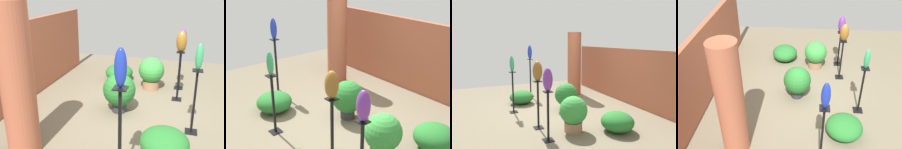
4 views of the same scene
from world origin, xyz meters
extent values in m
plane|color=#6B604C|center=(0.00, 0.00, 0.00)|extent=(8.00, 8.00, 0.00)
cube|color=#9E5138|center=(0.00, 2.27, 0.83)|extent=(5.60, 0.12, 1.66)
cylinder|color=#9E5138|center=(-1.55, 1.25, 1.09)|extent=(0.47, 0.47, 2.18)
cube|color=black|center=(-1.82, -0.28, 0.64)|extent=(0.04, 0.04, 1.28)
cube|color=black|center=(-1.82, -0.28, 1.27)|extent=(0.16, 0.16, 0.02)
cube|color=black|center=(1.59, -0.84, 0.01)|extent=(0.20, 0.20, 0.01)
cube|color=black|center=(1.59, -0.84, 0.49)|extent=(0.04, 0.04, 0.98)
cube|color=black|center=(1.59, -0.84, 0.97)|extent=(0.16, 0.16, 0.01)
cube|color=black|center=(-0.35, -1.14, 0.01)|extent=(0.20, 0.20, 0.01)
cube|color=black|center=(-0.35, -1.14, 0.55)|extent=(0.04, 0.04, 1.10)
cube|color=black|center=(-0.35, -1.14, 1.09)|extent=(0.16, 0.16, 0.02)
cube|color=black|center=(0.92, -0.84, 0.01)|extent=(0.20, 0.20, 0.01)
cube|color=black|center=(0.92, -0.84, 0.53)|extent=(0.04, 0.04, 1.05)
cube|color=black|center=(0.92, -0.84, 1.05)|extent=(0.16, 0.16, 0.02)
ellipsoid|color=#192D9E|center=(-1.82, -0.28, 1.51)|extent=(0.13, 0.14, 0.46)
ellipsoid|color=#6B2D8C|center=(1.59, -0.84, 1.20)|extent=(0.20, 0.18, 0.44)
ellipsoid|color=#2D9356|center=(-0.35, -1.14, 1.31)|extent=(0.12, 0.12, 0.42)
ellipsoid|color=brown|center=(0.92, -0.84, 1.27)|extent=(0.21, 0.21, 0.43)
cylinder|color=#2D2D33|center=(0.06, 0.22, 0.09)|extent=(0.28, 0.28, 0.19)
sphere|color=#236B28|center=(0.06, 0.22, 0.45)|extent=(0.63, 0.63, 0.63)
cylinder|color=#936B4C|center=(1.38, -0.21, 0.11)|extent=(0.38, 0.38, 0.21)
sphere|color=#338C38|center=(1.38, -0.21, 0.46)|extent=(0.59, 0.59, 0.59)
ellipsoid|color=#236B28|center=(1.74, 0.66, 0.21)|extent=(0.72, 0.69, 0.42)
ellipsoid|color=#236B28|center=(-1.09, -0.75, 0.20)|extent=(0.71, 0.71, 0.40)
camera|label=1|loc=(-4.41, -0.93, 2.37)|focal=42.00mm
camera|label=2|loc=(4.15, -3.33, 3.01)|focal=50.00mm
camera|label=3|loc=(5.34, -2.14, 1.93)|focal=35.00mm
camera|label=4|loc=(-4.81, 0.01, 3.85)|focal=42.00mm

